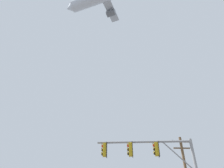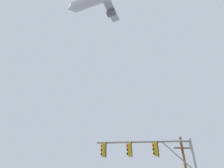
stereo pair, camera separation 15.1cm
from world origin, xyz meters
The scene contains 1 object.
signal_pole_near centered at (3.33, 7.70, 4.95)m, with size 6.65×0.87×6.37m.
Camera 2 is at (-0.04, -6.72, 1.47)m, focal length 33.36 mm.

